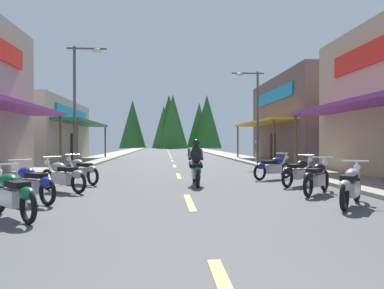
{
  "coord_description": "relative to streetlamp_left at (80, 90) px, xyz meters",
  "views": [
    {
      "loc": [
        -0.61,
        -1.21,
        1.48
      ],
      "look_at": [
        1.89,
        31.19,
        1.23
      ],
      "focal_mm": 33.53,
      "sensor_mm": 36.0,
      "label": 1
    }
  ],
  "objects": [
    {
      "name": "motorcycle_parked_right_3",
      "position": [
        8.64,
        -5.39,
        -3.7
      ],
      "size": [
        1.89,
        1.18,
        1.04
      ],
      "rotation": [
        0.0,
        0.0,
        0.53
      ],
      "color": "black",
      "rests_on": "ground"
    },
    {
      "name": "motorcycle_parked_left_1",
      "position": [
        1.17,
        -10.22,
        -3.7
      ],
      "size": [
        1.66,
        1.5,
        1.04
      ],
      "rotation": [
        0.0,
        0.0,
        2.41
      ],
      "color": "black",
      "rests_on": "ground"
    },
    {
      "name": "motorcycle_parked_right_0",
      "position": [
        8.63,
        -11.31,
        -3.7
      ],
      "size": [
        1.4,
        1.74,
        1.04
      ],
      "rotation": [
        0.0,
        0.0,
        0.9
      ],
      "color": "black",
      "rests_on": "ground"
    },
    {
      "name": "sidewalk_right",
      "position": [
        11.22,
        15.36,
        -4.12
      ],
      "size": [
        2.64,
        96.61,
        0.12
      ],
      "primitive_type": "cube",
      "color": "gray",
      "rests_on": "ground"
    },
    {
      "name": "pedestrian_by_shop",
      "position": [
        10.8,
        5.39,
        -3.26
      ],
      "size": [
        0.38,
        0.53,
        1.6
      ],
      "rotation": [
        0.0,
        0.0,
        2.75
      ],
      "color": "#B2A599",
      "rests_on": "ground"
    },
    {
      "name": "ground",
      "position": [
        5.0,
        15.36,
        -4.23
      ],
      "size": [
        9.8,
        96.61,
        0.1
      ],
      "primitive_type": "cube",
      "color": "#4C4C4F"
    },
    {
      "name": "motorcycle_parked_right_1",
      "position": [
        8.67,
        -9.36,
        -3.7
      ],
      "size": [
        1.47,
        1.69,
        1.04
      ],
      "rotation": [
        0.0,
        0.0,
        0.86
      ],
      "color": "black",
      "rests_on": "ground"
    },
    {
      "name": "motorcycle_parked_right_2",
      "position": [
        8.88,
        -7.48,
        -3.7
      ],
      "size": [
        1.7,
        1.46,
        1.04
      ],
      "rotation": [
        0.0,
        0.0,
        0.7
      ],
      "color": "black",
      "rests_on": "ground"
    },
    {
      "name": "motorcycle_parked_left_3",
      "position": [
        1.47,
        -6.34,
        -3.7
      ],
      "size": [
        1.57,
        1.6,
        1.04
      ],
      "rotation": [
        0.0,
        0.0,
        2.35
      ],
      "color": "black",
      "rests_on": "ground"
    },
    {
      "name": "rider_cruising_lead",
      "position": [
        5.46,
        -7.06,
        -3.53
      ],
      "size": [
        0.6,
        2.14,
        1.57
      ],
      "rotation": [
        0.0,
        0.0,
        1.56
      ],
      "color": "black",
      "rests_on": "ground"
    },
    {
      "name": "centerline_dashes",
      "position": [
        5.0,
        17.56,
        -4.18
      ],
      "size": [
        0.16,
        69.84,
        0.01
      ],
      "color": "#E0C64C",
      "rests_on": "ground"
    },
    {
      "name": "storefront_right_far",
      "position": [
        16.92,
        7.16,
        -1.04
      ],
      "size": [
        10.62,
        12.14,
        6.29
      ],
      "color": "brown",
      "rests_on": "ground"
    },
    {
      "name": "motorcycle_parked_left_0",
      "position": [
        1.48,
        -12.02,
        -3.7
      ],
      "size": [
        1.5,
        1.66,
        1.04
      ],
      "rotation": [
        0.0,
        0.0,
        2.3
      ],
      "color": "black",
      "rests_on": "ground"
    },
    {
      "name": "motorcycle_parked_left_2",
      "position": [
        1.39,
        -8.3,
        -3.7
      ],
      "size": [
        1.72,
        1.43,
        1.04
      ],
      "rotation": [
        0.0,
        0.0,
        2.46
      ],
      "color": "black",
      "rests_on": "ground"
    },
    {
      "name": "sidewalk_left",
      "position": [
        -1.22,
        15.36,
        -4.12
      ],
      "size": [
        2.64,
        96.61,
        0.12
      ],
      "primitive_type": "cube",
      "color": "gray",
      "rests_on": "ground"
    },
    {
      "name": "storefront_left_far",
      "position": [
        -6.33,
        8.43,
        -1.91
      ],
      "size": [
        9.47,
        12.07,
        4.55
      ],
      "color": "gray",
      "rests_on": "ground"
    },
    {
      "name": "streetlamp_left",
      "position": [
        0.0,
        0.0,
        0.0
      ],
      "size": [
        2.07,
        0.3,
        6.47
      ],
      "color": "#474C51",
      "rests_on": "ground"
    },
    {
      "name": "treeline_backdrop",
      "position": [
        7.01,
        64.11,
        1.69
      ],
      "size": [
        23.68,
        11.5,
        12.7
      ],
      "color": "#225B23",
      "rests_on": "ground"
    },
    {
      "name": "streetlamp_right",
      "position": [
        9.98,
        3.2,
        -0.3
      ],
      "size": [
        2.07,
        0.3,
        5.93
      ],
      "color": "#474C51",
      "rests_on": "ground"
    }
  ]
}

